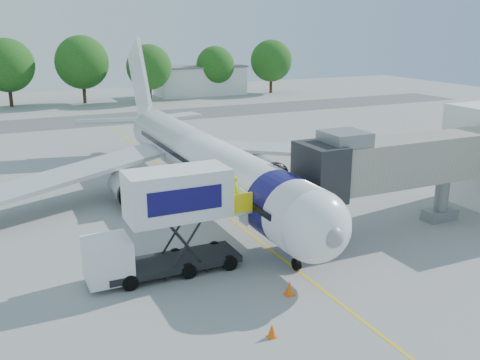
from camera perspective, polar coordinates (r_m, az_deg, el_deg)
name	(u,v)px	position (r m, az deg, el deg)	size (l,w,h in m)	color
ground	(225,214)	(36.57, -1.65, -3.68)	(160.00, 160.00, 0.00)	#9C9C99
guidance_line	(225,214)	(36.57, -1.65, -3.67)	(0.15, 70.00, 0.01)	yellow
taxiway_strip	(102,120)	(75.86, -14.47, 6.25)	(120.00, 10.00, 0.01)	#59595B
aircraft	(202,159)	(39.38, -4.08, 2.22)	(34.17, 37.73, 11.35)	white
jet_bridge	(390,164)	(33.72, 15.76, 1.70)	(13.90, 3.20, 6.60)	#A9A291
catering_hiloader	(166,223)	(27.42, -7.92, -4.61)	(8.50, 2.44, 5.50)	black
ground_tug	(358,314)	(23.89, 12.48, -13.75)	(3.18, 1.76, 1.24)	white
safety_cone_a	(289,288)	(26.08, 5.29, -11.44)	(0.46, 0.46, 0.74)	#F35A0C
safety_cone_b	(272,331)	(22.93, 3.43, -15.77)	(0.39, 0.39, 0.61)	#F35A0C
outbuilding_right	(200,80)	(100.62, -4.29, 10.57)	(16.40, 7.40, 5.30)	silver
tree_c	(7,65)	(92.36, -23.60, 11.15)	(8.33, 8.33, 10.61)	#382314
tree_d	(82,62)	(92.27, -16.51, 11.95)	(8.59, 8.59, 10.96)	#382314
tree_e	(149,67)	(91.46, -9.68, 11.78)	(7.45, 7.45, 9.50)	#382314
tree_f	(215,65)	(99.56, -2.66, 12.11)	(6.96, 6.96, 8.88)	#382314
tree_g	(271,61)	(103.02, 3.35, 12.58)	(7.76, 7.76, 9.90)	#382314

